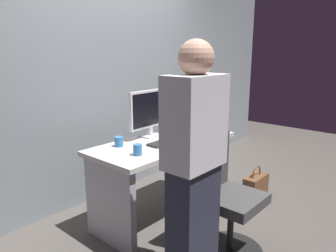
{
  "coord_description": "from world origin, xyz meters",
  "views": [
    {
      "loc": [
        -2.14,
        -1.94,
        1.57
      ],
      "look_at": [
        0.0,
        -0.05,
        0.9
      ],
      "focal_mm": 34.38,
      "sensor_mm": 36.0,
      "label": 1
    }
  ],
  "objects_px": {
    "office_chair": "(225,201)",
    "cup_by_monitor": "(119,142)",
    "cup_near_keyboard": "(138,150)",
    "desk": "(164,164)",
    "person_at_desk": "(194,168)",
    "handbag": "(256,187)",
    "monitor": "(150,111)",
    "keyboard": "(168,141)",
    "mouse": "(188,135)",
    "book_stack": "(181,120)",
    "cell_phone": "(208,136)"
  },
  "relations": [
    {
      "from": "handbag",
      "to": "book_stack",
      "type": "bearing_deg",
      "value": 123.16
    },
    {
      "from": "keyboard",
      "to": "book_stack",
      "type": "bearing_deg",
      "value": 25.86
    },
    {
      "from": "person_at_desk",
      "to": "handbag",
      "type": "distance_m",
      "value": 1.67
    },
    {
      "from": "mouse",
      "to": "cup_near_keyboard",
      "type": "bearing_deg",
      "value": -175.47
    },
    {
      "from": "desk",
      "to": "cup_by_monitor",
      "type": "height_order",
      "value": "cup_by_monitor"
    },
    {
      "from": "person_at_desk",
      "to": "cup_by_monitor",
      "type": "relative_size",
      "value": 18.69
    },
    {
      "from": "person_at_desk",
      "to": "monitor",
      "type": "relative_size",
      "value": 3.03
    },
    {
      "from": "desk",
      "to": "keyboard",
      "type": "distance_m",
      "value": 0.25
    },
    {
      "from": "person_at_desk",
      "to": "cell_phone",
      "type": "xyz_separation_m",
      "value": [
        0.98,
        0.57,
        -0.09
      ]
    },
    {
      "from": "desk",
      "to": "office_chair",
      "type": "relative_size",
      "value": 1.53
    },
    {
      "from": "mouse",
      "to": "cell_phone",
      "type": "xyz_separation_m",
      "value": [
        0.13,
        -0.15,
        -0.01
      ]
    },
    {
      "from": "cell_phone",
      "to": "office_chair",
      "type": "bearing_deg",
      "value": -121.17
    },
    {
      "from": "monitor",
      "to": "cell_phone",
      "type": "distance_m",
      "value": 0.62
    },
    {
      "from": "monitor",
      "to": "cup_by_monitor",
      "type": "bearing_deg",
      "value": -175.41
    },
    {
      "from": "desk",
      "to": "book_stack",
      "type": "relative_size",
      "value": 6.24
    },
    {
      "from": "monitor",
      "to": "handbag",
      "type": "height_order",
      "value": "monitor"
    },
    {
      "from": "monitor",
      "to": "person_at_desk",
      "type": "bearing_deg",
      "value": -121.65
    },
    {
      "from": "office_chair",
      "to": "keyboard",
      "type": "relative_size",
      "value": 2.19
    },
    {
      "from": "person_at_desk",
      "to": "handbag",
      "type": "xyz_separation_m",
      "value": [
        1.49,
        0.27,
        -0.7
      ]
    },
    {
      "from": "monitor",
      "to": "cup_near_keyboard",
      "type": "xyz_separation_m",
      "value": [
        -0.49,
        -0.34,
        -0.21
      ]
    },
    {
      "from": "person_at_desk",
      "to": "desk",
      "type": "bearing_deg",
      "value": 53.57
    },
    {
      "from": "desk",
      "to": "person_at_desk",
      "type": "relative_size",
      "value": 0.88
    },
    {
      "from": "office_chair",
      "to": "cell_phone",
      "type": "distance_m",
      "value": 0.82
    },
    {
      "from": "office_chair",
      "to": "cup_near_keyboard",
      "type": "distance_m",
      "value": 0.8
    },
    {
      "from": "mouse",
      "to": "desk",
      "type": "bearing_deg",
      "value": 166.77
    },
    {
      "from": "person_at_desk",
      "to": "cell_phone",
      "type": "bearing_deg",
      "value": 29.98
    },
    {
      "from": "book_stack",
      "to": "cell_phone",
      "type": "height_order",
      "value": "book_stack"
    },
    {
      "from": "desk",
      "to": "keyboard",
      "type": "relative_size",
      "value": 3.35
    },
    {
      "from": "mouse",
      "to": "cup_near_keyboard",
      "type": "height_order",
      "value": "cup_near_keyboard"
    },
    {
      "from": "office_chair",
      "to": "cup_by_monitor",
      "type": "bearing_deg",
      "value": 106.78
    },
    {
      "from": "mouse",
      "to": "cell_phone",
      "type": "relative_size",
      "value": 0.69
    },
    {
      "from": "cell_phone",
      "to": "handbag",
      "type": "distance_m",
      "value": 0.85
    },
    {
      "from": "mouse",
      "to": "handbag",
      "type": "relative_size",
      "value": 0.26
    },
    {
      "from": "desk",
      "to": "keyboard",
      "type": "xyz_separation_m",
      "value": [
        -0.01,
        -0.06,
        0.24
      ]
    },
    {
      "from": "keyboard",
      "to": "mouse",
      "type": "bearing_deg",
      "value": -2.02
    },
    {
      "from": "cup_by_monitor",
      "to": "handbag",
      "type": "bearing_deg",
      "value": -27.79
    },
    {
      "from": "book_stack",
      "to": "handbag",
      "type": "relative_size",
      "value": 0.61
    },
    {
      "from": "keyboard",
      "to": "cup_near_keyboard",
      "type": "height_order",
      "value": "cup_near_keyboard"
    },
    {
      "from": "person_at_desk",
      "to": "cup_by_monitor",
      "type": "distance_m",
      "value": 0.97
    },
    {
      "from": "cup_by_monitor",
      "to": "book_stack",
      "type": "distance_m",
      "value": 0.86
    },
    {
      "from": "office_chair",
      "to": "cup_by_monitor",
      "type": "relative_size",
      "value": 10.72
    },
    {
      "from": "desk",
      "to": "cup_near_keyboard",
      "type": "distance_m",
      "value": 0.55
    },
    {
      "from": "office_chair",
      "to": "cup_near_keyboard",
      "type": "xyz_separation_m",
      "value": [
        -0.34,
        0.62,
        0.37
      ]
    },
    {
      "from": "desk",
      "to": "handbag",
      "type": "relative_size",
      "value": 3.81
    },
    {
      "from": "book_stack",
      "to": "handbag",
      "type": "height_order",
      "value": "book_stack"
    },
    {
      "from": "keyboard",
      "to": "cup_by_monitor",
      "type": "bearing_deg",
      "value": 147.75
    },
    {
      "from": "office_chair",
      "to": "monitor",
      "type": "relative_size",
      "value": 1.74
    },
    {
      "from": "cup_near_keyboard",
      "to": "handbag",
      "type": "height_order",
      "value": "cup_near_keyboard"
    },
    {
      "from": "keyboard",
      "to": "cup_by_monitor",
      "type": "distance_m",
      "value": 0.45
    },
    {
      "from": "cup_near_keyboard",
      "to": "book_stack",
      "type": "height_order",
      "value": "book_stack"
    }
  ]
}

